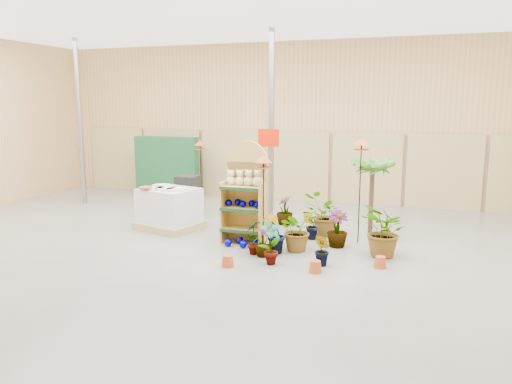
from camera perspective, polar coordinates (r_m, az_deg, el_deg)
room at (r=9.56m, az=-2.87°, el=6.69°), size 15.20×12.10×4.70m
display_shelf at (r=10.08m, az=-1.17°, el=-0.45°), size 0.87×0.57×2.05m
teddy_bears at (r=9.92m, az=-1.22°, el=1.49°), size 0.76×0.20×0.32m
gazing_balls_shelf at (r=9.99m, az=-1.42°, el=-1.31°), size 0.75×0.26×0.14m
gazing_balls_floor at (r=9.90m, az=-1.66°, el=-5.77°), size 0.63×0.39×0.15m
pallet_stack at (r=11.29m, az=-9.88°, el=-1.91°), size 1.53×1.37×0.96m
charcoal_planters at (r=12.66m, az=-8.17°, el=-0.75°), size 0.80×0.50×1.00m
trellis_stock at (r=15.18m, az=-10.16°, el=2.85°), size 2.00×0.30×1.80m
offer_sign at (r=11.52m, az=1.46°, el=4.08°), size 0.50×0.08×2.20m
bird_table_front at (r=9.57m, az=0.86°, el=3.46°), size 0.34×0.34×1.81m
bird_table_right at (r=10.03m, az=11.96°, el=5.26°), size 0.34×0.34×2.12m
bird_table_back at (r=13.92m, az=-6.40°, el=5.37°), size 0.34×0.34×1.77m
palm at (r=10.87m, az=13.19°, el=2.93°), size 0.70×0.70×1.73m
potted_plant_0 at (r=9.31m, az=-0.30°, el=-5.12°), size 0.31×0.40×0.68m
potted_plant_1 at (r=9.37m, az=2.06°, el=-4.78°), size 0.49×0.43×0.75m
potted_plant_2 at (r=9.55m, az=4.79°, el=-4.29°), size 0.98×0.98×0.83m
potted_plant_3 at (r=9.90m, az=9.28°, el=-4.18°), size 0.53×0.53×0.72m
potted_plant_4 at (r=10.63m, az=14.72°, el=-3.59°), size 0.31×0.39×0.65m
potted_plant_5 at (r=10.39m, az=6.25°, el=-3.81°), size 0.38×0.34×0.58m
potted_plant_6 at (r=10.66m, az=7.84°, el=-2.63°), size 1.06×1.07×0.90m
potted_plant_7 at (r=9.19m, az=0.78°, el=-5.80°), size 0.39×0.39×0.53m
potted_plant_8 at (r=8.71m, az=1.68°, el=-5.83°), size 0.45×0.50×0.79m
potted_plant_9 at (r=8.73m, az=7.62°, el=-6.61°), size 0.39×0.40×0.57m
potted_plant_10 at (r=9.39m, az=14.52°, el=-4.38°), size 1.08×1.13×0.97m
potted_plant_11 at (r=11.56m, az=3.29°, el=-2.10°), size 0.52×0.52×0.68m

